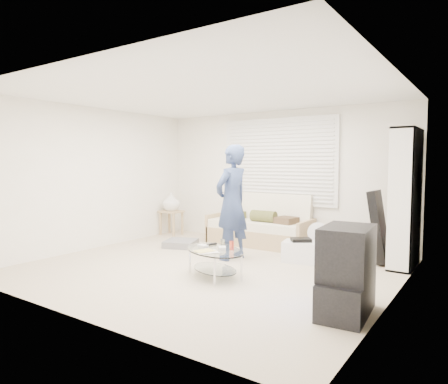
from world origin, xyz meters
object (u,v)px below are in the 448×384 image
Objects in this scene: coffee_table at (215,255)px; tv_unit at (346,272)px; bookshelf at (405,198)px; futon_sofa at (260,228)px.

tv_unit is at bearing -9.87° from coffee_table.
coffee_table is (-1.98, -1.99, -0.71)m from bookshelf.
bookshelf reaches higher than tv_unit.
tv_unit is at bearing -93.09° from bookshelf.
futon_sofa is 2.26m from coffee_table.
futon_sofa is 2.62m from bookshelf.
coffee_table is (-1.85, 0.32, -0.13)m from tv_unit.
coffee_table is at bearing -134.80° from bookshelf.
tv_unit is (-0.12, -2.31, -0.58)m from bookshelf.
bookshelf is at bearing 86.91° from tv_unit.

